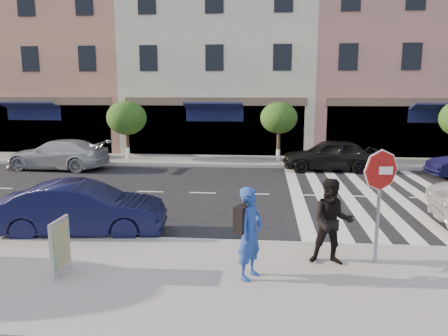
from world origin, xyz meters
The scene contains 15 objects.
ground centered at (0.00, 0.00, 0.00)m, with size 120.00×120.00×0.00m, color black.
sidewalk_near centered at (0.00, -3.75, 0.07)m, with size 60.00×4.50×0.15m, color gray.
sidewalk_far centered at (0.00, 11.00, 0.07)m, with size 60.00×3.00×0.15m, color gray.
building_west_mid centered at (-11.00, 17.00, 7.00)m, with size 10.00×9.00×14.00m, color tan.
building_centre centered at (-0.50, 17.00, 5.50)m, with size 11.00×9.00×11.00m, color beige.
building_east_mid centered at (11.50, 17.00, 6.50)m, with size 13.00×9.00×13.00m, color #AC7366.
street_tree_wb centered at (-5.00, 10.80, 2.31)m, with size 2.10×2.10×3.06m.
street_tree_c centered at (3.00, 10.80, 2.36)m, with size 1.90×1.90×3.04m.
stop_sign centered at (4.70, -2.62, 1.95)m, with size 0.88×0.13×2.48m.
photographer centered at (2.03, -3.59, 1.07)m, with size 0.67×0.44×1.84m, color #203F93.
walker centered at (3.73, -2.73, 1.08)m, with size 0.90×0.70×1.86m, color black.
poster_board centered at (-1.77, -3.77, 0.71)m, with size 0.27×0.75×1.15m.
car_near_mid centered at (-2.50, -1.00, 0.71)m, with size 1.51×4.32×1.42m, color black.
car_far_left centered at (-7.67, 8.25, 0.71)m, with size 2.00×4.92×1.43m, color #9E9EA3.
car_far_mid centered at (5.38, 9.10, 0.75)m, with size 1.78×4.42×1.51m, color black.
Camera 1 is at (2.27, -11.77, 3.86)m, focal length 35.00 mm.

